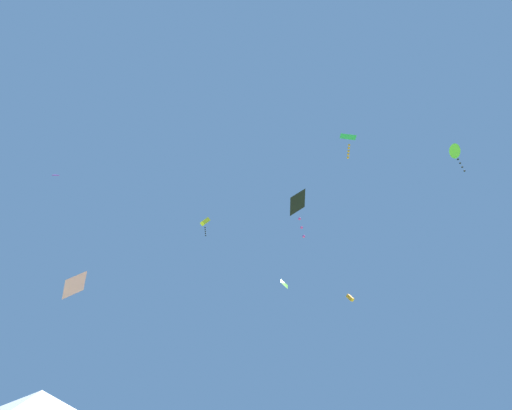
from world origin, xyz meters
The scene contains 8 objects.
kite_lime_diamond centered at (5.50, 21.89, 13.70)m, with size 0.73×0.72×0.72m.
kite_green_diamond centered at (10.42, 18.12, 24.94)m, with size 1.53×1.68×3.10m.
kite_purple_diamond centered at (-12.40, 22.54, 22.15)m, with size 0.62×0.70×0.43m.
kite_orange_box centered at (10.91, 23.85, 13.77)m, with size 0.50×0.66×0.66m.
kite_pink_diamond centered at (-6.98, 17.01, 10.65)m, with size 1.33×1.31×1.10m.
kite_lime_delta centered at (15.96, 14.24, 20.51)m, with size 1.20×0.99×2.15m.
kite_black_diamond centered at (5.67, 17.72, 17.62)m, with size 1.55×1.57×3.19m.
kite_yellow_box centered at (-0.48, 27.77, 22.10)m, with size 0.95×0.75×2.20m.
Camera 1 is at (-0.08, -4.23, 1.56)m, focal length 28.75 mm.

